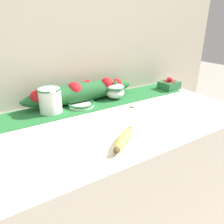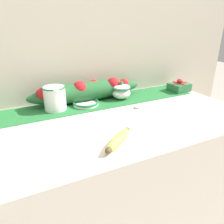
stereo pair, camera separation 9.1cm
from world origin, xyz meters
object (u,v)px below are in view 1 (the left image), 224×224
object	(u,v)px
sugar_bowl	(115,91)
cream_pitcher	(50,99)
small_dish	(81,104)
gift_box	(169,85)
spoon	(132,107)
banana	(124,139)

from	to	relation	value
sugar_bowl	cream_pitcher	bearing A→B (deg)	179.78
small_dish	gift_box	distance (m)	0.59
sugar_bowl	small_dish	xyz separation A→B (m)	(-0.21, -0.01, -0.03)
cream_pitcher	spoon	world-z (taller)	cream_pitcher
banana	gift_box	world-z (taller)	gift_box
small_dish	banana	world-z (taller)	banana
cream_pitcher	sugar_bowl	size ratio (longest dim) A/B	1.24
sugar_bowl	gift_box	world-z (taller)	sugar_bowl
small_dish	gift_box	xyz separation A→B (m)	(0.59, -0.02, 0.02)
cream_pitcher	spoon	size ratio (longest dim) A/B	0.94
cream_pitcher	sugar_bowl	xyz separation A→B (m)	(0.36, -0.00, -0.02)
small_dish	gift_box	size ratio (longest dim) A/B	1.07
spoon	gift_box	distance (m)	0.40
sugar_bowl	spoon	distance (m)	0.16
banana	spoon	size ratio (longest dim) A/B	1.15
cream_pitcher	spoon	bearing A→B (deg)	-23.34
sugar_bowl	small_dish	size ratio (longest dim) A/B	0.78
small_dish	banana	xyz separation A→B (m)	(-0.02, -0.41, 0.01)
sugar_bowl	spoon	bearing A→B (deg)	-88.88
spoon	banana	bearing A→B (deg)	-163.48
sugar_bowl	gift_box	size ratio (longest dim) A/B	0.84
small_dish	banana	distance (m)	0.41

